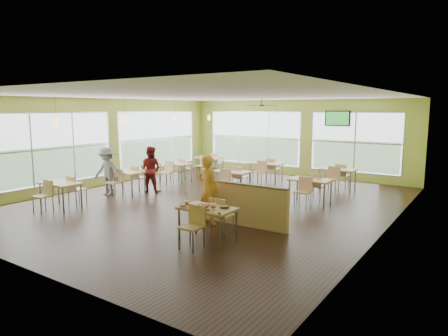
{
  "coord_description": "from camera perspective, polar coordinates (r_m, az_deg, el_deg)",
  "views": [
    {
      "loc": [
        6.9,
        -9.64,
        2.81
      ],
      "look_at": [
        0.78,
        -0.55,
        1.19
      ],
      "focal_mm": 32.0,
      "sensor_mm": 36.0,
      "label": 1
    }
  ],
  "objects": [
    {
      "name": "wrapper_right",
      "position": [
        8.23,
        -2.39,
        -5.97
      ],
      "size": [
        0.14,
        0.12,
        0.03
      ],
      "primitive_type": "ellipsoid",
      "rotation": [
        0.0,
        0.0,
        -0.02
      ],
      "color": "#A4824F",
      "rests_on": "main_table"
    },
    {
      "name": "window_bays",
      "position": [
        15.95,
        -2.93,
        3.6
      ],
      "size": [
        9.24,
        10.24,
        2.38
      ],
      "color": "white",
      "rests_on": "room"
    },
    {
      "name": "dining_tables",
      "position": [
        14.02,
        -1.02,
        -0.53
      ],
      "size": [
        6.92,
        8.72,
        0.87
      ],
      "color": "#DDAD77",
      "rests_on": "floor"
    },
    {
      "name": "tv_backwall",
      "position": [
        16.35,
        15.91,
        6.83
      ],
      "size": [
        1.0,
        0.07,
        0.6
      ],
      "color": "black",
      "rests_on": "wall_back"
    },
    {
      "name": "patron_grey",
      "position": [
        13.66,
        -16.38,
        -0.44
      ],
      "size": [
        1.07,
        0.68,
        1.58
      ],
      "primitive_type": "imported",
      "rotation": [
        0.0,
        0.0,
        0.09
      ],
      "color": "slate",
      "rests_on": "floor"
    },
    {
      "name": "half_wall_divider",
      "position": [
        9.73,
        2.7,
        -5.2
      ],
      "size": [
        2.4,
        0.14,
        1.04
      ],
      "color": "#DDAD77",
      "rests_on": "floor"
    },
    {
      "name": "room",
      "position": [
        11.91,
        -1.62,
        2.57
      ],
      "size": [
        12.0,
        12.04,
        3.2
      ],
      "color": "black",
      "rests_on": "ground"
    },
    {
      "name": "main_table",
      "position": [
        8.53,
        -2.39,
        -6.4
      ],
      "size": [
        1.22,
        1.52,
        0.87
      ],
      "color": "#DDAD77",
      "rests_on": "floor"
    },
    {
      "name": "ceiling_fan",
      "position": [
        14.4,
        5.41,
        8.91
      ],
      "size": [
        1.25,
        1.25,
        0.29
      ],
      "color": "#2D2119",
      "rests_on": "ceiling"
    },
    {
      "name": "wrapper_mid",
      "position": [
        8.59,
        -2.54,
        -5.33
      ],
      "size": [
        0.23,
        0.22,
        0.05
      ],
      "primitive_type": "ellipsoid",
      "rotation": [
        0.0,
        0.0,
        0.32
      ],
      "color": "#A4824F",
      "rests_on": "main_table"
    },
    {
      "name": "patron_maroon",
      "position": [
        13.78,
        -10.46,
        -0.19
      ],
      "size": [
        0.91,
        0.8,
        1.57
      ],
      "primitive_type": "imported",
      "rotation": [
        0.0,
        0.0,
        3.45
      ],
      "color": "maroon",
      "rests_on": "floor"
    },
    {
      "name": "wrapper_left",
      "position": [
        8.6,
        -5.94,
        -5.36
      ],
      "size": [
        0.17,
        0.15,
        0.04
      ],
      "primitive_type": "ellipsoid",
      "rotation": [
        0.0,
        0.0,
        -0.07
      ],
      "color": "#A4824F",
      "rests_on": "main_table"
    },
    {
      "name": "cup_yellow",
      "position": [
        8.38,
        -3.44,
        -5.39
      ],
      "size": [
        0.09,
        0.09,
        0.31
      ],
      "color": "white",
      "rests_on": "main_table"
    },
    {
      "name": "pendant_lights",
      "position": [
        14.44,
        -10.5,
        6.86
      ],
      "size": [
        0.11,
        7.31,
        0.86
      ],
      "color": "#2D2119",
      "rests_on": "ceiling"
    },
    {
      "name": "cup_blue",
      "position": [
        8.56,
        -5.33,
        -5.06
      ],
      "size": [
        0.1,
        0.1,
        0.37
      ],
      "color": "white",
      "rests_on": "main_table"
    },
    {
      "name": "man_plaid",
      "position": [
        9.77,
        -2.27,
        -3.09
      ],
      "size": [
        0.69,
        0.52,
        1.73
      ],
      "primitive_type": "imported",
      "rotation": [
        0.0,
        0.0,
        2.97
      ],
      "color": "orange",
      "rests_on": "floor"
    },
    {
      "name": "cup_red_near",
      "position": [
        8.28,
        -2.65,
        -5.5
      ],
      "size": [
        0.1,
        0.1,
        0.36
      ],
      "color": "white",
      "rests_on": "main_table"
    },
    {
      "name": "food_basket",
      "position": [
        8.42,
        0.08,
        -5.57
      ],
      "size": [
        0.22,
        0.22,
        0.05
      ],
      "color": "black",
      "rests_on": "main_table"
    },
    {
      "name": "cup_red_far",
      "position": [
        8.24,
        -1.53,
        -5.53
      ],
      "size": [
        0.11,
        0.11,
        0.38
      ],
      "color": "white",
      "rests_on": "main_table"
    },
    {
      "name": "ketchup_cup",
      "position": [
        7.97,
        -0.66,
        -6.48
      ],
      "size": [
        0.06,
        0.06,
        0.03
      ],
      "primitive_type": "cylinder",
      "color": "#A70218",
      "rests_on": "main_table"
    }
  ]
}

